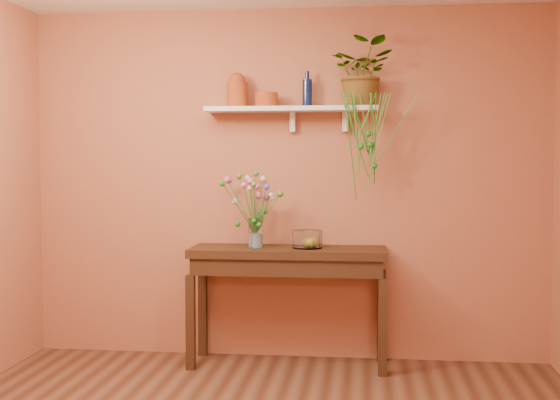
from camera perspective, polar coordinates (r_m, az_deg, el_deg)
The scene contains 13 objects.
room at distance 3.67m, azimuth -2.76°, elevation 0.30°, with size 4.04×4.04×2.70m.
sideboard at distance 5.44m, azimuth 0.64°, elevation -5.11°, with size 1.46×0.47×0.88m.
wall_shelf at distance 5.53m, azimuth 1.01°, elevation 7.07°, with size 1.30×0.24×0.19m.
terracotta_jug at distance 5.59m, azimuth -3.39°, elevation 8.54°, with size 0.17×0.17×0.26m.
terracotta_pot at distance 5.53m, azimuth -1.08°, elevation 7.86°, with size 0.17×0.17×0.11m, color #9F4619.
blue_bottle at distance 5.55m, azimuth 2.14°, elevation 8.42°, with size 0.09×0.09×0.27m.
spider_plant at distance 5.54m, azimuth 6.54°, elevation 9.88°, with size 0.45×0.39×0.50m, color #1E7819.
plant_fronds at distance 5.35m, azimuth 6.86°, elevation 4.85°, with size 0.56×0.33×0.78m.
glass_vase at distance 5.42m, azimuth -1.92°, elevation -2.77°, with size 0.11×0.11×0.22m.
bouquet at distance 5.40m, azimuth -2.11°, elevation 0.37°, with size 0.46×0.47×0.46m.
glass_bowl at distance 5.40m, azimuth 2.16°, elevation -3.14°, with size 0.22×0.22×0.13m.
lemon at distance 5.42m, azimuth 2.33°, elevation -3.28°, with size 0.08×0.08×0.08m, color yellow.
carton at distance 5.40m, azimuth -1.98°, elevation -3.22°, with size 0.05×0.04×0.11m, color #2E6A7D.
Camera 1 is at (0.59, -3.61, 1.52)m, focal length 46.71 mm.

